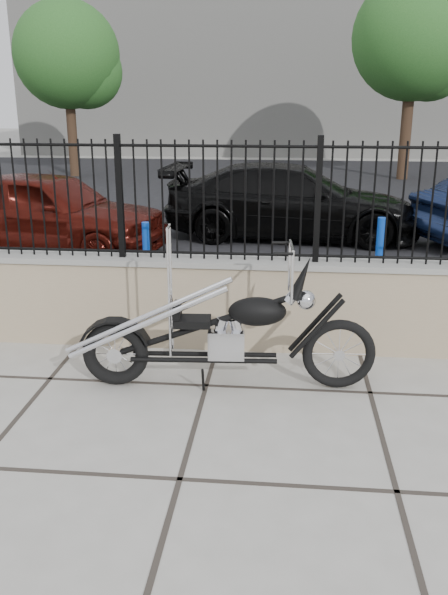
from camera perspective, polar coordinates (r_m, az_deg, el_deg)
ground_plane at (r=4.62m, az=-4.03°, el=-16.12°), size 90.00×90.00×0.00m
parking_lot at (r=16.48m, az=3.24°, el=8.93°), size 30.00×30.00×0.00m
retaining_wall at (r=6.65m, az=-0.57°, el=-0.50°), size 14.00×0.36×0.96m
iron_fence at (r=6.39m, az=-0.60°, el=8.73°), size 14.00×0.08×1.20m
background_building at (r=30.31m, az=4.65°, el=20.61°), size 22.00×6.00×8.00m
chopper_motorcycle at (r=5.61m, az=-0.30°, el=-0.94°), size 2.58×0.61×1.53m
car_red at (r=11.14m, az=-15.62°, el=7.54°), size 4.32×2.46×1.39m
car_black at (r=11.88m, az=6.12°, el=8.65°), size 4.79×2.18×1.36m
bollard_a at (r=8.82m, az=-7.01°, el=3.87°), size 0.12×0.12×0.91m
bollard_b at (r=9.22m, az=13.90°, el=4.18°), size 0.14×0.14×0.94m
tree_left at (r=21.60m, az=-14.11°, el=20.96°), size 3.30×3.30×5.56m
tree_right at (r=21.05m, az=16.86°, el=22.05°), size 3.67×3.67×6.20m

